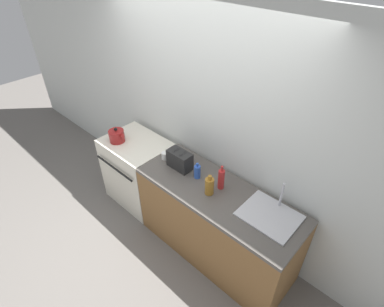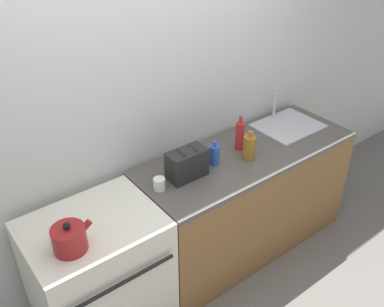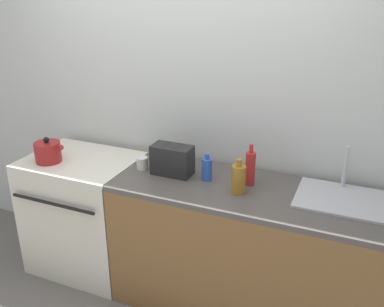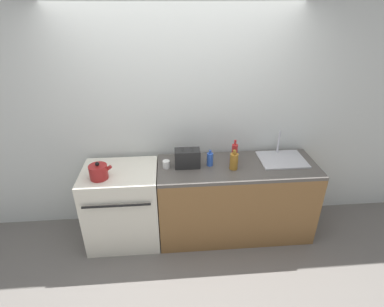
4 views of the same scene
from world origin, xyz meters
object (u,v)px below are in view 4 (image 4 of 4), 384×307
object	(u,v)px
bottle_red	(234,153)
bottle_blue	(210,159)
cup_white	(166,164)
toaster	(187,158)
stove	(123,205)
bottle_amber	(234,161)
kettle	(99,172)

from	to	relation	value
bottle_red	bottle_blue	bearing A→B (deg)	-171.21
bottle_blue	cup_white	xyz separation A→B (m)	(-0.47, -0.01, -0.03)
toaster	bottle_blue	distance (m)	0.25
stove	toaster	bearing A→B (deg)	2.91
bottle_amber	cup_white	size ratio (longest dim) A/B	2.68
toaster	stove	bearing A→B (deg)	-177.09
bottle_blue	cup_white	bearing A→B (deg)	-178.54
stove	bottle_blue	bearing A→B (deg)	2.54
cup_white	kettle	bearing A→B (deg)	-167.16
kettle	bottle_blue	bearing A→B (deg)	8.23
bottle_red	cup_white	distance (m)	0.75
bottle_blue	bottle_amber	world-z (taller)	bottle_amber
stove	toaster	distance (m)	0.91
toaster	bottle_red	world-z (taller)	bottle_red
kettle	toaster	bearing A→B (deg)	10.04
bottle_amber	stove	bearing A→B (deg)	177.63
kettle	bottle_blue	distance (m)	1.16
bottle_blue	cup_white	size ratio (longest dim) A/B	2.20
bottle_blue	stove	bearing A→B (deg)	-177.46
stove	bottle_red	world-z (taller)	bottle_red
stove	kettle	size ratio (longest dim) A/B	3.92
toaster	bottle_amber	size ratio (longest dim) A/B	1.22
cup_white	bottle_amber	bearing A→B (deg)	-6.53
kettle	bottle_red	distance (m)	1.44
stove	kettle	world-z (taller)	kettle
bottle_red	kettle	bearing A→B (deg)	-171.66
stove	cup_white	bearing A→B (deg)	3.55
stove	toaster	world-z (taller)	toaster
stove	bottle_blue	world-z (taller)	bottle_blue
toaster	bottle_red	distance (m)	0.52
toaster	bottle_amber	xyz separation A→B (m)	(0.49, -0.09, -0.01)
toaster	bottle_blue	size ratio (longest dim) A/B	1.48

